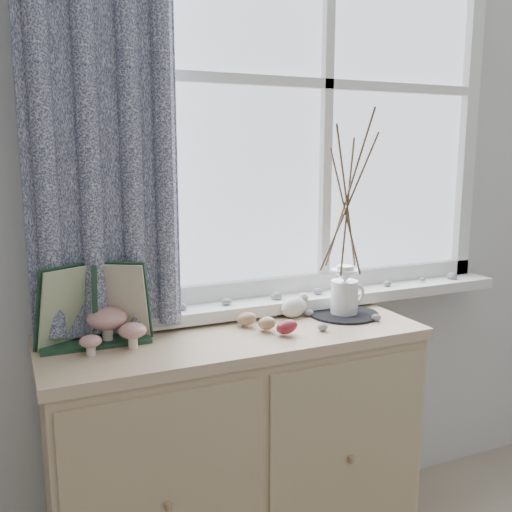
# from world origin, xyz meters

# --- Properties ---
(sideboard) EXTENTS (1.20, 0.45, 0.85)m
(sideboard) POSITION_xyz_m (-0.15, 1.75, 0.43)
(sideboard) COLOR #CBB28E
(sideboard) RESTS_ON ground
(botanical_book) EXTENTS (0.37, 0.14, 0.25)m
(botanical_book) POSITION_xyz_m (-0.57, 1.78, 0.98)
(botanical_book) COLOR #1E3E2A
(botanical_book) RESTS_ON sideboard
(toadstool_cluster) EXTENTS (0.19, 0.17, 0.11)m
(toadstool_cluster) POSITION_xyz_m (-0.53, 1.78, 0.92)
(toadstool_cluster) COLOR white
(toadstool_cluster) RESTS_ON sideboard
(wooden_eggs) EXTENTS (0.13, 0.17, 0.07)m
(wooden_eggs) POSITION_xyz_m (-0.05, 1.73, 0.88)
(wooden_eggs) COLOR tan
(wooden_eggs) RESTS_ON sideboard
(songbird_figurine) EXTENTS (0.16, 0.11, 0.08)m
(songbird_figurine) POSITION_xyz_m (0.10, 1.83, 0.89)
(songbird_figurine) COLOR silver
(songbird_figurine) RESTS_ON sideboard
(crocheted_doily) EXTENTS (0.24, 0.24, 0.01)m
(crocheted_doily) POSITION_xyz_m (0.27, 1.78, 0.85)
(crocheted_doily) COLOR black
(crocheted_doily) RESTS_ON sideboard
(twig_pitcher) EXTENTS (0.31, 0.31, 0.71)m
(twig_pitcher) POSITION_xyz_m (0.27, 1.78, 1.26)
(twig_pitcher) COLOR white
(twig_pitcher) RESTS_ON crocheted_doily
(sideboard_pebbles) EXTENTS (0.33, 0.23, 0.02)m
(sideboard_pebbles) POSITION_xyz_m (0.18, 1.76, 0.86)
(sideboard_pebbles) COLOR gray
(sideboard_pebbles) RESTS_ON sideboard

